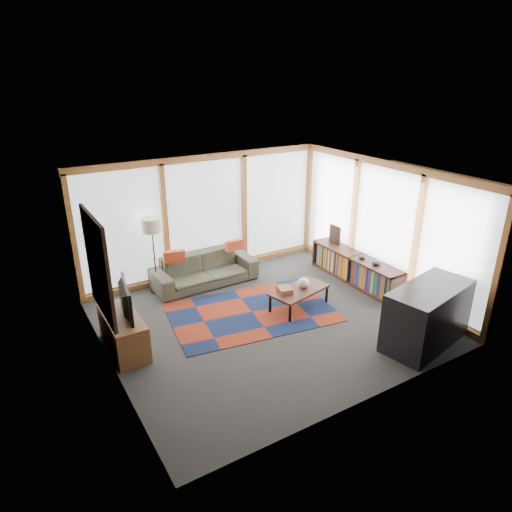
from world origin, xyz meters
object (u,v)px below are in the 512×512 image
sofa (204,270)px  bookshelf (355,269)px  tv_console (124,332)px  bar_counter (427,315)px  floor_lamp (154,256)px  television (121,300)px  coffee_table (299,298)px

sofa → bookshelf: 3.16m
tv_console → bar_counter: 4.87m
sofa → tv_console: (-2.13, -1.54, -0.01)m
sofa → tv_console: 2.63m
floor_lamp → television: 2.00m
coffee_table → bar_counter: bearing=-62.4°
sofa → television: (-2.10, -1.51, 0.55)m
sofa → tv_console: sofa is taller
sofa → tv_console: size_ratio=1.80×
coffee_table → bar_counter: (1.06, -2.02, 0.31)m
tv_console → bar_counter: (4.27, -2.34, 0.20)m
floor_lamp → tv_console: 2.09m
coffee_table → bar_counter: bar_counter is taller
sofa → bar_counter: 4.43m
bookshelf → television: (-4.85, 0.04, 0.57)m
bar_counter → floor_lamp: bearing=116.4°
tv_console → sofa: bearing=35.8°
coffee_table → tv_console: (-3.21, 0.32, 0.11)m
bookshelf → floor_lamp: bearing=155.5°
sofa → television: 2.65m
floor_lamp → tv_console: bearing=-124.1°
sofa → television: bearing=-145.3°
coffee_table → television: size_ratio=1.22×
tv_console → bar_counter: bar_counter is taller
floor_lamp → tv_console: (-1.14, -1.69, -0.48)m
sofa → floor_lamp: (-0.99, 0.15, 0.46)m
bookshelf → tv_console: bearing=179.9°
bookshelf → television: television is taller
bookshelf → television: 4.88m
floor_lamp → tv_console: size_ratio=1.29×
coffee_table → bar_counter: size_ratio=0.72×
floor_lamp → bookshelf: bearing=-24.5°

